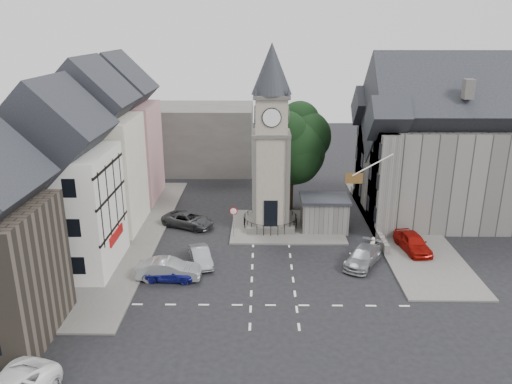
{
  "coord_description": "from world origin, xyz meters",
  "views": [
    {
      "loc": [
        -0.83,
        -34.29,
        17.42
      ],
      "look_at": [
        -1.27,
        5.0,
        4.37
      ],
      "focal_mm": 35.0,
      "sensor_mm": 36.0,
      "label": 1
    }
  ],
  "objects_px": {
    "clock_tower": "(271,140)",
    "pedestrian": "(372,247)",
    "car_east_red": "(413,242)",
    "stone_shelter": "(324,213)",
    "car_west_blue": "(169,272)"
  },
  "relations": [
    {
      "from": "clock_tower",
      "to": "pedestrian",
      "type": "height_order",
      "value": "clock_tower"
    },
    {
      "from": "clock_tower",
      "to": "car_east_red",
      "type": "height_order",
      "value": "clock_tower"
    },
    {
      "from": "car_west_blue",
      "to": "car_east_red",
      "type": "xyz_separation_m",
      "value": [
        19.0,
        5.11,
        0.11
      ]
    },
    {
      "from": "stone_shelter",
      "to": "car_east_red",
      "type": "xyz_separation_m",
      "value": [
        6.7,
        -4.5,
        -0.78
      ]
    },
    {
      "from": "stone_shelter",
      "to": "car_west_blue",
      "type": "bearing_deg",
      "value": -142.0
    },
    {
      "from": "stone_shelter",
      "to": "pedestrian",
      "type": "xyz_separation_m",
      "value": [
        3.2,
        -5.5,
        -0.73
      ]
    },
    {
      "from": "car_west_blue",
      "to": "pedestrian",
      "type": "distance_m",
      "value": 16.04
    },
    {
      "from": "pedestrian",
      "to": "stone_shelter",
      "type": "bearing_deg",
      "value": -88.95
    },
    {
      "from": "stone_shelter",
      "to": "pedestrian",
      "type": "bearing_deg",
      "value": -59.81
    },
    {
      "from": "car_east_red",
      "to": "pedestrian",
      "type": "xyz_separation_m",
      "value": [
        -3.5,
        -1.0,
        0.05
      ]
    },
    {
      "from": "stone_shelter",
      "to": "car_west_blue",
      "type": "distance_m",
      "value": 15.63
    },
    {
      "from": "stone_shelter",
      "to": "car_east_red",
      "type": "relative_size",
      "value": 0.95
    },
    {
      "from": "clock_tower",
      "to": "stone_shelter",
      "type": "height_order",
      "value": "clock_tower"
    },
    {
      "from": "stone_shelter",
      "to": "car_east_red",
      "type": "height_order",
      "value": "stone_shelter"
    },
    {
      "from": "car_east_red",
      "to": "pedestrian",
      "type": "distance_m",
      "value": 3.64
    }
  ]
}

